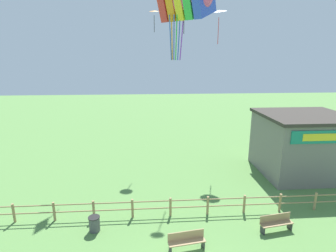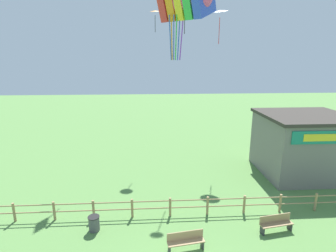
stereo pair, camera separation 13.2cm
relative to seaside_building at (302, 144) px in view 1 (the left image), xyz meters
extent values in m
cylinder|color=#9E7F56|center=(-19.61, -5.35, -1.83)|extent=(0.14, 0.14, 1.13)
cylinder|color=#9E7F56|center=(-17.42, -5.35, -1.83)|extent=(0.14, 0.14, 1.13)
cylinder|color=#9E7F56|center=(-15.23, -5.35, -1.83)|extent=(0.14, 0.14, 1.13)
cylinder|color=#9E7F56|center=(-13.04, -5.35, -1.83)|extent=(0.14, 0.14, 1.13)
cylinder|color=#9E7F56|center=(-10.85, -5.35, -1.83)|extent=(0.14, 0.14, 1.13)
cylinder|color=#9E7F56|center=(-8.67, -5.35, -1.83)|extent=(0.14, 0.14, 1.13)
cylinder|color=#9E7F56|center=(-6.48, -5.35, -1.83)|extent=(0.14, 0.14, 1.13)
cylinder|color=#9E7F56|center=(-4.29, -5.35, -1.83)|extent=(0.14, 0.14, 1.13)
cylinder|color=#9E7F56|center=(-2.10, -5.35, -1.83)|extent=(0.14, 0.14, 1.13)
cylinder|color=#9E7F56|center=(-10.85, -5.35, -1.44)|extent=(21.89, 0.07, 0.07)
cylinder|color=#9E7F56|center=(-10.85, -5.35, -1.89)|extent=(21.89, 0.07, 0.07)
cube|color=slate|center=(0.00, 0.01, -0.14)|extent=(6.25, 5.68, 4.53)
cube|color=#38332D|center=(0.00, 0.01, 2.25)|extent=(6.55, 5.98, 0.24)
cube|color=#197F6B|center=(0.00, -2.87, 1.43)|extent=(5.31, 0.08, 0.90)
cube|color=yellow|center=(0.00, -2.92, 1.43)|extent=(3.75, 0.04, 0.49)
cube|color=#9E7F56|center=(-10.30, -8.24, -1.95)|extent=(1.83, 0.66, 0.05)
cube|color=#9E7F56|center=(-10.33, -8.07, -1.71)|extent=(1.78, 0.31, 0.43)
cube|color=#2D2D33|center=(-11.11, -8.37, -2.19)|extent=(0.11, 0.36, 0.42)
cube|color=#2D2D33|center=(-9.49, -8.12, -2.19)|extent=(0.11, 0.36, 0.42)
cube|color=#9E7F56|center=(-5.37, -7.17, -1.95)|extent=(1.83, 0.68, 0.05)
cube|color=#9E7F56|center=(-5.40, -6.99, -1.71)|extent=(1.78, 0.33, 0.43)
cube|color=#2D2D33|center=(-6.17, -7.30, -2.19)|extent=(0.12, 0.36, 0.42)
cube|color=#2D2D33|center=(-4.56, -7.04, -2.19)|extent=(0.12, 0.36, 0.42)
cylinder|color=#4C4C51|center=(-14.99, -6.43, -2.01)|extent=(0.57, 0.57, 0.77)
cylinder|color=black|center=(-14.99, -6.43, -1.61)|extent=(0.61, 0.61, 0.04)
ellipsoid|color=#E54C8C|center=(-10.00, -4.36, 9.40)|extent=(3.62, 3.51, 2.09)
cube|color=red|center=(-10.78, -3.72, 9.40)|extent=(1.68, 1.90, 2.13)
cube|color=orange|center=(-10.39, -4.04, 9.40)|extent=(1.68, 1.90, 2.13)
cube|color=yellow|center=(-10.00, -4.36, 9.40)|extent=(1.68, 1.90, 2.13)
cylinder|color=blue|center=(-10.81, -4.48, 7.54)|extent=(0.21, 0.36, 2.24)
cylinder|color=orange|center=(-10.73, -4.52, 7.54)|extent=(0.15, 0.37, 2.24)
cylinder|color=blue|center=(-10.63, -4.55, 7.54)|extent=(0.09, 0.37, 2.24)
cylinder|color=green|center=(-10.51, -4.58, 7.54)|extent=(0.09, 0.37, 2.24)
cylinder|color=blue|center=(-10.38, -4.61, 7.54)|extent=(0.15, 0.37, 2.24)
cylinder|color=purple|center=(-10.23, -4.62, 7.54)|extent=(0.21, 0.36, 2.24)
cylinder|color=#2D2D33|center=(-9.24, 2.27, 9.82)|extent=(0.05, 0.05, 2.97)
cone|color=orange|center=(-11.41, 6.37, 10.62)|extent=(1.01, 1.00, 0.26)
cylinder|color=#333338|center=(-11.41, 6.37, 9.55)|extent=(0.05, 0.05, 1.42)
cone|color=white|center=(-5.88, 4.91, 10.46)|extent=(1.79, 1.79, 0.43)
cylinder|color=red|center=(-5.88, 4.91, 8.84)|extent=(0.05, 0.05, 2.20)
camera|label=1|loc=(-11.96, -18.82, 6.48)|focal=28.00mm
camera|label=2|loc=(-11.82, -18.82, 6.48)|focal=28.00mm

